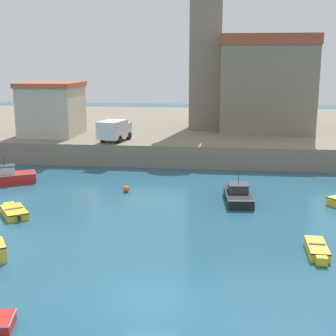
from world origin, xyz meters
The scene contains 10 objects.
ground_plane centered at (0.00, 0.00, 0.00)m, with size 200.00×200.00×0.00m, color #235670.
quay_seawall centered at (0.00, 45.82, 1.11)m, with size 120.00×40.00×2.22m, color gray.
motorboat_black_0 centered at (4.34, 15.52, 0.50)m, with size 2.22×5.35×2.25m.
dinghy_yellow_1 centered at (-11.04, 10.29, 0.27)m, with size 2.92×3.45×0.56m.
motorboat_red_2 centered at (-15.41, 18.30, 0.61)m, with size 5.24×3.61×2.53m.
dinghy_yellow_5 centered at (8.37, 5.87, 0.29)m, with size 1.13×3.19×0.60m.
mooring_buoy centered at (-4.58, 16.96, 0.26)m, with size 0.51×0.51×0.51m, color orange.
church centered at (7.02, 41.03, 8.37)m, with size 15.07×14.89×18.34m.
harbor_shed_mid_row centered at (-16.00, 31.74, 5.18)m, with size 6.16×6.98×5.87m.
truck_on_quay centered at (-8.09, 28.23, 3.44)m, with size 2.97×4.65×2.20m.
Camera 1 is at (3.10, -18.87, 10.28)m, focal length 50.00 mm.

